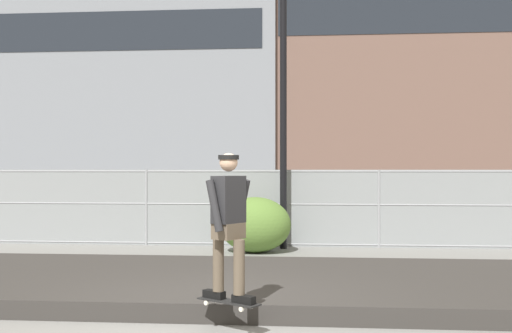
# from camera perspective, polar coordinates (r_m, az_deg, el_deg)

# --- Properties ---
(ground_plane) EXTENTS (120.00, 120.00, 0.00)m
(ground_plane) POSITION_cam_1_polar(r_m,az_deg,el_deg) (7.47, -3.98, -14.82)
(ground_plane) COLOR slate
(gravel_berm) EXTENTS (15.35, 3.95, 0.25)m
(gravel_berm) POSITION_cam_1_polar(r_m,az_deg,el_deg) (9.38, -2.07, -11.01)
(gravel_berm) COLOR #33302D
(gravel_berm) RESTS_ON ground_plane
(skateboard) EXTENTS (0.78, 0.60, 0.07)m
(skateboard) POSITION_cam_1_polar(r_m,az_deg,el_deg) (7.04, -2.62, -12.71)
(skateboard) COLOR black
(skater) EXTENTS (0.66, 0.61, 1.69)m
(skater) POSITION_cam_1_polar(r_m,az_deg,el_deg) (6.90, -2.62, -4.85)
(skater) COLOR black
(skater) RESTS_ON skateboard
(chain_fence) EXTENTS (16.95, 0.06, 1.85)m
(chain_fence) POSITION_cam_1_polar(r_m,az_deg,el_deg) (14.51, 0.45, -3.93)
(chain_fence) COLOR gray
(chain_fence) RESTS_ON ground_plane
(street_lamp) EXTENTS (0.44, 0.44, 7.03)m
(street_lamp) POSITION_cam_1_polar(r_m,az_deg,el_deg) (14.29, 2.61, 9.77)
(street_lamp) COLOR black
(street_lamp) RESTS_ON ground_plane
(parked_car_near) EXTENTS (4.55, 2.26, 1.66)m
(parked_car_near) POSITION_cam_1_polar(r_m,az_deg,el_deg) (18.01, -11.11, -3.49)
(parked_car_near) COLOR black
(parked_car_near) RESTS_ON ground_plane
(parked_car_mid) EXTENTS (4.54, 2.24, 1.66)m
(parked_car_mid) POSITION_cam_1_polar(r_m,az_deg,el_deg) (16.97, 7.09, -3.70)
(parked_car_mid) COLOR #566B4C
(parked_car_mid) RESTS_ON ground_plane
(library_building) EXTENTS (20.42, 14.14, 17.17)m
(library_building) POSITION_cam_1_polar(r_m,az_deg,el_deg) (46.56, -10.47, 8.14)
(library_building) COLOR slate
(library_building) RESTS_ON ground_plane
(office_block) EXTENTS (18.94, 11.51, 18.51)m
(office_block) POSITION_cam_1_polar(r_m,az_deg,el_deg) (44.74, 13.85, 9.35)
(office_block) COLOR brown
(office_block) RESTS_ON ground_plane
(shrub_left) EXTENTS (1.61, 1.31, 1.24)m
(shrub_left) POSITION_cam_1_polar(r_m,az_deg,el_deg) (13.48, -0.09, -5.55)
(shrub_left) COLOR #567A33
(shrub_left) RESTS_ON ground_plane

